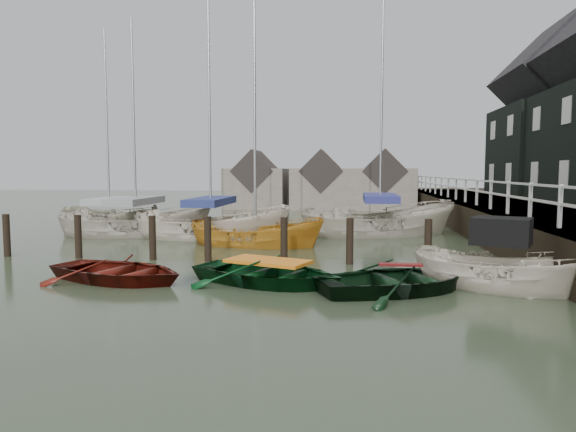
# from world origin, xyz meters

# --- Properties ---
(ground) EXTENTS (120.00, 120.00, 0.00)m
(ground) POSITION_xyz_m (0.00, 0.00, 0.00)
(ground) COLOR #2D3A25
(ground) RESTS_ON ground
(pier) EXTENTS (3.04, 32.00, 2.70)m
(pier) POSITION_xyz_m (9.48, 10.00, 0.71)
(pier) COLOR black
(pier) RESTS_ON ground
(mooring_pilings) EXTENTS (13.72, 0.22, 1.80)m
(mooring_pilings) POSITION_xyz_m (-1.11, 3.00, 0.50)
(mooring_pilings) COLOR black
(mooring_pilings) RESTS_ON ground
(far_sheds) EXTENTS (14.00, 4.08, 4.39)m
(far_sheds) POSITION_xyz_m (0.83, 26.00, 1.86)
(far_sheds) COLOR #665B51
(far_sheds) RESTS_ON ground
(rowboat_red) EXTENTS (4.47, 3.77, 0.79)m
(rowboat_red) POSITION_xyz_m (-2.65, -0.15, 0.00)
(rowboat_red) COLOR #53130B
(rowboat_red) RESTS_ON ground
(rowboat_green) EXTENTS (4.72, 4.07, 0.82)m
(rowboat_green) POSITION_xyz_m (1.20, 0.01, 0.00)
(rowboat_green) COLOR #083314
(rowboat_green) RESTS_ON ground
(rowboat_dkgreen) EXTENTS (4.86, 4.30, 0.83)m
(rowboat_dkgreen) POSITION_xyz_m (4.40, -0.39, 0.00)
(rowboat_dkgreen) COLOR black
(rowboat_dkgreen) RESTS_ON ground
(motorboat) EXTENTS (4.49, 3.14, 2.51)m
(motorboat) POSITION_xyz_m (6.80, 0.08, 0.10)
(motorboat) COLOR beige
(motorboat) RESTS_ON ground
(sailboat_a) EXTENTS (6.95, 3.92, 10.57)m
(sailboat_a) POSITION_xyz_m (-6.12, 8.90, 0.06)
(sailboat_a) COLOR #BCB1A0
(sailboat_a) RESTS_ON ground
(sailboat_b) EXTENTS (6.82, 2.76, 12.46)m
(sailboat_b) POSITION_xyz_m (-2.60, 8.30, 0.06)
(sailboat_b) COLOR beige
(sailboat_b) RESTS_ON ground
(sailboat_c) EXTENTS (5.61, 2.93, 10.99)m
(sailboat_c) POSITION_xyz_m (-0.36, 6.51, 0.02)
(sailboat_c) COLOR #BB7D23
(sailboat_c) RESTS_ON ground
(sailboat_d) EXTENTS (7.62, 4.95, 12.24)m
(sailboat_d) POSITION_xyz_m (4.47, 10.40, 0.06)
(sailboat_d) COLOR #B8B09D
(sailboat_d) RESTS_ON ground
(sailboat_e) EXTENTS (6.34, 4.22, 10.56)m
(sailboat_e) POSITION_xyz_m (-8.35, 10.91, 0.06)
(sailboat_e) COLOR beige
(sailboat_e) RESTS_ON ground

